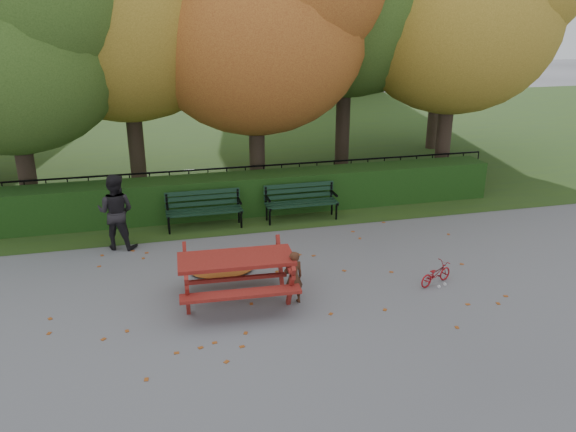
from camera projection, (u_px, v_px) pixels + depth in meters
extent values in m
plane|color=slate|center=(296.00, 290.00, 10.49)|extent=(90.00, 90.00, 0.00)
plane|color=#253C18|center=(210.00, 137.00, 23.25)|extent=(90.00, 90.00, 0.00)
cube|color=black|center=(251.00, 193.00, 14.42)|extent=(13.00, 0.90, 1.00)
cube|color=black|center=(246.00, 199.00, 15.29)|extent=(14.00, 0.04, 0.04)
cube|color=black|center=(245.00, 167.00, 14.98)|extent=(14.00, 0.04, 0.04)
cylinder|color=black|center=(131.00, 193.00, 14.46)|extent=(0.03, 0.03, 1.00)
cylinder|color=black|center=(246.00, 185.00, 15.15)|extent=(0.03, 0.03, 1.00)
cylinder|color=black|center=(351.00, 177.00, 15.83)|extent=(0.03, 0.03, 1.00)
cylinder|color=black|center=(462.00, 169.00, 16.63)|extent=(0.03, 0.03, 1.00)
cylinder|color=#2E2019|center=(25.00, 164.00, 14.07)|extent=(0.44, 0.44, 2.62)
ellipsoid|color=#2E4A18|center=(6.00, 47.00, 13.11)|extent=(5.60, 5.60, 5.04)
cylinder|color=#2E2019|center=(136.00, 138.00, 15.69)|extent=(0.44, 0.44, 3.15)
ellipsoid|color=brown|center=(123.00, 10.00, 14.53)|extent=(6.40, 6.40, 5.76)
cylinder|color=#2E2019|center=(257.00, 144.00, 15.77)|extent=(0.44, 0.44, 2.80)
ellipsoid|color=maroon|center=(255.00, 32.00, 14.75)|extent=(6.00, 6.00, 5.40)
cylinder|color=#2E2019|center=(343.00, 119.00, 17.52)|extent=(0.44, 0.44, 3.50)
cylinder|color=#2E2019|center=(444.00, 132.00, 16.86)|extent=(0.44, 0.44, 2.97)
ellipsoid|color=brown|center=(455.00, 20.00, 15.77)|extent=(5.80, 5.80, 5.22)
cylinder|color=#2E2019|center=(435.00, 106.00, 20.89)|extent=(0.44, 0.44, 3.15)
ellipsoid|color=#2E4A18|center=(443.00, 10.00, 19.73)|extent=(6.00, 6.00, 5.40)
cube|color=black|center=(205.00, 214.00, 13.16)|extent=(1.80, 0.12, 0.04)
cube|color=black|center=(204.00, 211.00, 13.32)|extent=(1.80, 0.12, 0.04)
cube|color=black|center=(204.00, 209.00, 13.49)|extent=(1.80, 0.12, 0.04)
cube|color=black|center=(203.00, 203.00, 13.53)|extent=(1.80, 0.05, 0.10)
cube|color=black|center=(203.00, 197.00, 13.48)|extent=(1.80, 0.05, 0.10)
cube|color=black|center=(202.00, 192.00, 13.44)|extent=(1.80, 0.05, 0.10)
cube|color=black|center=(168.00, 215.00, 13.14)|extent=(0.05, 0.55, 0.06)
cube|color=black|center=(167.00, 202.00, 13.31)|extent=(0.05, 0.05, 0.41)
cylinder|color=black|center=(169.00, 226.00, 13.04)|extent=(0.05, 0.05, 0.44)
cylinder|color=black|center=(168.00, 220.00, 13.37)|extent=(0.05, 0.05, 0.44)
cube|color=black|center=(167.00, 207.00, 13.09)|extent=(0.05, 0.45, 0.04)
cube|color=black|center=(240.00, 209.00, 13.52)|extent=(0.05, 0.55, 0.06)
cube|color=black|center=(238.00, 197.00, 13.69)|extent=(0.05, 0.05, 0.41)
cylinder|color=black|center=(241.00, 219.00, 13.43)|extent=(0.05, 0.05, 0.44)
cylinder|color=black|center=(239.00, 214.00, 13.76)|extent=(0.05, 0.05, 0.44)
cube|color=black|center=(239.00, 201.00, 13.47)|extent=(0.05, 0.45, 0.04)
cube|color=black|center=(304.00, 206.00, 13.71)|extent=(1.80, 0.12, 0.04)
cube|color=black|center=(302.00, 203.00, 13.87)|extent=(1.80, 0.12, 0.04)
cube|color=black|center=(300.00, 201.00, 14.04)|extent=(1.80, 0.12, 0.04)
cube|color=black|center=(299.00, 196.00, 14.08)|extent=(1.80, 0.05, 0.10)
cube|color=black|center=(299.00, 190.00, 14.03)|extent=(1.80, 0.05, 0.10)
cube|color=black|center=(299.00, 185.00, 13.98)|extent=(1.80, 0.05, 0.10)
cube|color=black|center=(268.00, 207.00, 13.68)|extent=(0.05, 0.55, 0.06)
cube|color=black|center=(266.00, 195.00, 13.85)|extent=(0.05, 0.05, 0.41)
cylinder|color=black|center=(270.00, 217.00, 13.59)|extent=(0.05, 0.05, 0.44)
cylinder|color=black|center=(267.00, 212.00, 13.92)|extent=(0.05, 0.05, 0.44)
cube|color=black|center=(268.00, 199.00, 13.63)|extent=(0.05, 0.45, 0.04)
cube|color=black|center=(334.00, 201.00, 14.07)|extent=(0.05, 0.55, 0.06)
cube|color=black|center=(331.00, 190.00, 14.24)|extent=(0.05, 0.05, 0.41)
cylinder|color=black|center=(336.00, 211.00, 13.98)|extent=(0.05, 0.05, 0.44)
cylinder|color=black|center=(332.00, 207.00, 14.31)|extent=(0.05, 0.05, 0.44)
cube|color=black|center=(334.00, 194.00, 14.02)|extent=(0.05, 0.45, 0.04)
cube|color=#690C0B|center=(236.00, 259.00, 9.81)|extent=(2.06, 0.94, 0.07)
cube|color=#690C0B|center=(241.00, 294.00, 9.30)|extent=(2.03, 0.38, 0.06)
cube|color=#690C0B|center=(233.00, 261.00, 10.55)|extent=(2.03, 0.38, 0.06)
cube|color=#690C0B|center=(188.00, 297.00, 9.31)|extent=(0.10, 0.58, 0.98)
cube|color=#690C0B|center=(186.00, 271.00, 10.25)|extent=(0.10, 0.58, 0.98)
cube|color=#690C0B|center=(186.00, 268.00, 9.68)|extent=(0.14, 1.52, 0.07)
cube|color=#690C0B|center=(291.00, 287.00, 9.64)|extent=(0.10, 0.58, 0.98)
cube|color=#690C0B|center=(280.00, 263.00, 10.57)|extent=(0.10, 0.58, 0.98)
cube|color=#690C0B|center=(285.00, 260.00, 10.00)|extent=(0.14, 1.52, 0.07)
cube|color=#690C0B|center=(237.00, 279.00, 9.94)|extent=(1.80, 0.16, 0.07)
ellipsoid|color=brown|center=(222.00, 269.00, 11.26)|extent=(1.53, 1.32, 0.09)
imported|color=#422315|center=(293.00, 278.00, 9.86)|extent=(0.40, 0.31, 1.00)
imported|color=black|center=(116.00, 212.00, 12.10)|extent=(0.98, 0.87, 1.68)
imported|color=maroon|center=(436.00, 274.00, 10.66)|extent=(0.86, 0.57, 0.42)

